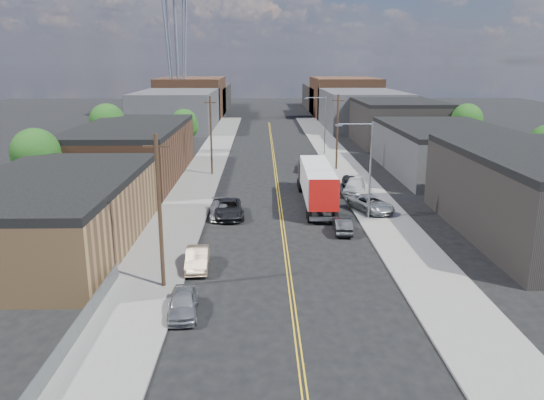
{
  "coord_description": "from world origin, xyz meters",
  "views": [
    {
      "loc": [
        -1.84,
        -21.82,
        14.17
      ],
      "look_at": [
        -0.95,
        22.66,
        2.5
      ],
      "focal_mm": 35.0,
      "sensor_mm": 36.0,
      "label": 1
    }
  ],
  "objects_px": {
    "car_left_c": "(228,209)",
    "car_left_d": "(220,210)",
    "car_left_a": "(183,303)",
    "car_right_oncoming": "(342,225)",
    "car_right_lot_b": "(355,186)",
    "semi_truck": "(315,180)",
    "car_right_lot_c": "(350,182)",
    "car_left_b": "(197,259)",
    "car_right_lot_a": "(371,204)",
    "car_ahead_truck": "(309,165)"
  },
  "relations": [
    {
      "from": "car_right_lot_c",
      "to": "car_left_b",
      "type": "bearing_deg",
      "value": -115.98
    },
    {
      "from": "car_right_oncoming",
      "to": "car_right_lot_a",
      "type": "xyz_separation_m",
      "value": [
        3.67,
        6.1,
        0.24
      ]
    },
    {
      "from": "semi_truck",
      "to": "car_left_a",
      "type": "xyz_separation_m",
      "value": [
        -10.08,
        -24.86,
        -1.66
      ]
    },
    {
      "from": "car_right_lot_b",
      "to": "car_left_b",
      "type": "bearing_deg",
      "value": -110.93
    },
    {
      "from": "semi_truck",
      "to": "car_right_lot_c",
      "type": "height_order",
      "value": "semi_truck"
    },
    {
      "from": "car_left_a",
      "to": "car_right_oncoming",
      "type": "height_order",
      "value": "car_left_a"
    },
    {
      "from": "car_left_a",
      "to": "car_left_d",
      "type": "distance_m",
      "value": 19.77
    },
    {
      "from": "car_right_oncoming",
      "to": "car_right_lot_c",
      "type": "bearing_deg",
      "value": -99.22
    },
    {
      "from": "car_right_lot_b",
      "to": "car_ahead_truck",
      "type": "distance_m",
      "value": 13.83
    },
    {
      "from": "car_left_a",
      "to": "car_right_oncoming",
      "type": "xyz_separation_m",
      "value": [
        11.4,
        14.85,
        -0.04
      ]
    },
    {
      "from": "car_left_c",
      "to": "car_left_d",
      "type": "relative_size",
      "value": 1.23
    },
    {
      "from": "semi_truck",
      "to": "car_left_a",
      "type": "height_order",
      "value": "semi_truck"
    },
    {
      "from": "semi_truck",
      "to": "car_left_b",
      "type": "xyz_separation_m",
      "value": [
        -10.08,
        -17.86,
        -1.65
      ]
    },
    {
      "from": "semi_truck",
      "to": "car_right_lot_a",
      "type": "bearing_deg",
      "value": -37.27
    },
    {
      "from": "car_right_oncoming",
      "to": "car_ahead_truck",
      "type": "height_order",
      "value": "car_ahead_truck"
    },
    {
      "from": "car_left_c",
      "to": "car_right_lot_a",
      "type": "bearing_deg",
      "value": -1.96
    },
    {
      "from": "semi_truck",
      "to": "car_ahead_truck",
      "type": "xyz_separation_m",
      "value": [
        0.82,
        16.61,
        -1.56
      ]
    },
    {
      "from": "car_right_oncoming",
      "to": "car_ahead_truck",
      "type": "relative_size",
      "value": 0.7
    },
    {
      "from": "car_left_b",
      "to": "car_right_lot_b",
      "type": "height_order",
      "value": "car_right_lot_b"
    },
    {
      "from": "car_ahead_truck",
      "to": "car_right_lot_b",
      "type": "bearing_deg",
      "value": -65.99
    },
    {
      "from": "semi_truck",
      "to": "car_left_c",
      "type": "xyz_separation_m",
      "value": [
        -8.68,
        -5.1,
        -1.56
      ]
    },
    {
      "from": "semi_truck",
      "to": "car_ahead_truck",
      "type": "distance_m",
      "value": 16.7
    },
    {
      "from": "car_right_lot_c",
      "to": "car_ahead_truck",
      "type": "bearing_deg",
      "value": 114.63
    },
    {
      "from": "car_left_a",
      "to": "car_right_lot_c",
      "type": "height_order",
      "value": "car_right_lot_c"
    },
    {
      "from": "car_right_lot_c",
      "to": "car_right_oncoming",
      "type": "bearing_deg",
      "value": -95.76
    },
    {
      "from": "car_right_lot_b",
      "to": "car_right_lot_c",
      "type": "height_order",
      "value": "car_right_lot_b"
    },
    {
      "from": "car_left_c",
      "to": "car_ahead_truck",
      "type": "distance_m",
      "value": 23.7
    },
    {
      "from": "car_left_c",
      "to": "car_left_d",
      "type": "distance_m",
      "value": 0.75
    },
    {
      "from": "car_left_b",
      "to": "car_left_c",
      "type": "xyz_separation_m",
      "value": [
        1.4,
        12.75,
        0.09
      ]
    },
    {
      "from": "car_right_lot_a",
      "to": "car_right_lot_b",
      "type": "height_order",
      "value": "car_right_lot_b"
    },
    {
      "from": "car_left_c",
      "to": "car_left_b",
      "type": "bearing_deg",
      "value": -103.17
    },
    {
      "from": "car_ahead_truck",
      "to": "car_left_d",
      "type": "bearing_deg",
      "value": -107.39
    },
    {
      "from": "car_left_d",
      "to": "car_ahead_truck",
      "type": "relative_size",
      "value": 0.82
    },
    {
      "from": "car_left_b",
      "to": "car_left_c",
      "type": "distance_m",
      "value": 12.83
    },
    {
      "from": "car_left_b",
      "to": "car_left_d",
      "type": "relative_size",
      "value": 0.92
    },
    {
      "from": "car_left_b",
      "to": "car_right_lot_b",
      "type": "bearing_deg",
      "value": 51.71
    },
    {
      "from": "car_right_lot_c",
      "to": "car_ahead_truck",
      "type": "height_order",
      "value": "car_ahead_truck"
    },
    {
      "from": "car_right_lot_c",
      "to": "car_left_a",
      "type": "bearing_deg",
      "value": -109.78
    },
    {
      "from": "car_left_a",
      "to": "car_ahead_truck",
      "type": "bearing_deg",
      "value": 70.93
    },
    {
      "from": "car_left_b",
      "to": "car_left_a",
      "type": "bearing_deg",
      "value": -93.44
    },
    {
      "from": "car_left_a",
      "to": "car_ahead_truck",
      "type": "relative_size",
      "value": 0.72
    },
    {
      "from": "car_right_lot_b",
      "to": "car_right_oncoming",
      "type": "bearing_deg",
      "value": -90.16
    },
    {
      "from": "car_right_oncoming",
      "to": "car_ahead_truck",
      "type": "bearing_deg",
      "value": -86.75
    },
    {
      "from": "car_left_d",
      "to": "car_left_c",
      "type": "bearing_deg",
      "value": -4.07
    },
    {
      "from": "car_left_a",
      "to": "car_left_d",
      "type": "bearing_deg",
      "value": 83.75
    },
    {
      "from": "car_left_c",
      "to": "car_right_lot_c",
      "type": "relative_size",
      "value": 1.38
    },
    {
      "from": "car_right_oncoming",
      "to": "car_right_lot_b",
      "type": "relative_size",
      "value": 0.76
    },
    {
      "from": "car_right_lot_b",
      "to": "car_ahead_truck",
      "type": "bearing_deg",
      "value": 120.07
    },
    {
      "from": "car_left_c",
      "to": "car_right_lot_b",
      "type": "xyz_separation_m",
      "value": [
        13.35,
        8.42,
        0.12
      ]
    },
    {
      "from": "car_right_lot_a",
      "to": "car_ahead_truck",
      "type": "height_order",
      "value": "car_right_lot_a"
    }
  ]
}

